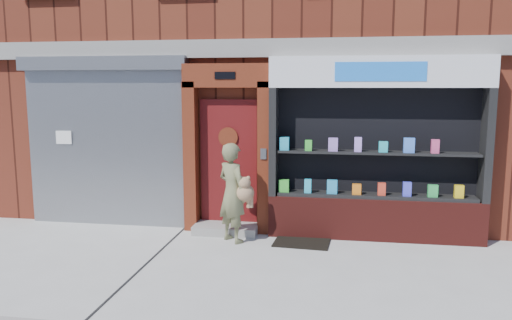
# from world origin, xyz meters

# --- Properties ---
(ground) EXTENTS (80.00, 80.00, 0.00)m
(ground) POSITION_xyz_m (0.00, 0.00, 0.00)
(ground) COLOR #9E9E99
(ground) RESTS_ON ground
(building) EXTENTS (12.00, 8.16, 8.00)m
(building) POSITION_xyz_m (-0.00, 5.99, 4.00)
(building) COLOR #531E12
(building) RESTS_ON ground
(shutter_bay) EXTENTS (3.10, 0.30, 3.04)m
(shutter_bay) POSITION_xyz_m (-3.00, 1.93, 1.72)
(shutter_bay) COLOR gray
(shutter_bay) RESTS_ON ground
(red_door_bay) EXTENTS (1.52, 0.58, 2.90)m
(red_door_bay) POSITION_xyz_m (-0.75, 1.86, 1.46)
(red_door_bay) COLOR #591E0F
(red_door_bay) RESTS_ON ground
(pharmacy_bay) EXTENTS (3.50, 0.41, 3.00)m
(pharmacy_bay) POSITION_xyz_m (1.75, 1.81, 1.37)
(pharmacy_bay) COLOR #551814
(pharmacy_bay) RESTS_ON ground
(woman) EXTENTS (0.72, 0.67, 1.63)m
(woman) POSITION_xyz_m (-0.53, 1.28, 0.82)
(woman) COLOR #6A6B46
(woman) RESTS_ON ground
(doormat) EXTENTS (0.93, 0.68, 0.02)m
(doormat) POSITION_xyz_m (0.59, 1.35, 0.01)
(doormat) COLOR black
(doormat) RESTS_ON ground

